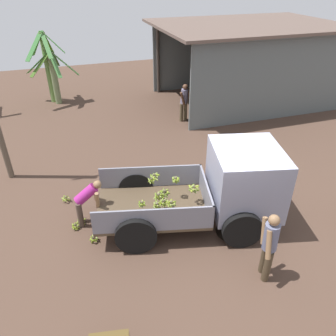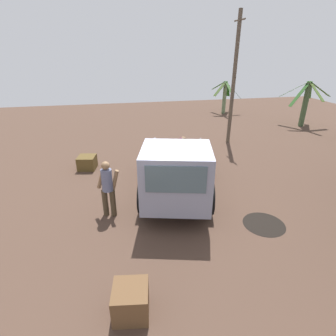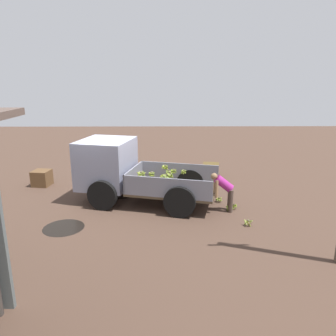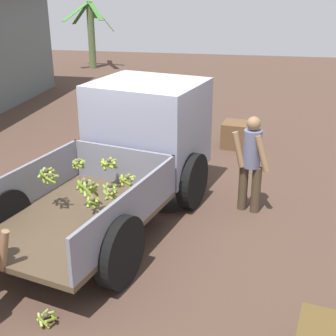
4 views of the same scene
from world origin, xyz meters
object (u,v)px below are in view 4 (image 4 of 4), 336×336
object	(u,v)px
banana_bunch_on_ground_1	(46,317)
wooden_crate_1	(236,135)
cargo_truck	(138,142)
person_foreground_visitor	(251,160)

from	to	relation	value
banana_bunch_on_ground_1	wooden_crate_1	world-z (taller)	wooden_crate_1
cargo_truck	banana_bunch_on_ground_1	world-z (taller)	cargo_truck
banana_bunch_on_ground_1	wooden_crate_1	bearing A→B (deg)	-15.60
banana_bunch_on_ground_1	person_foreground_visitor	bearing A→B (deg)	-33.51
cargo_truck	banana_bunch_on_ground_1	xyz separation A→B (m)	(-3.45, 0.27, -1.03)
person_foreground_visitor	wooden_crate_1	bearing A→B (deg)	-155.82
cargo_truck	wooden_crate_1	xyz separation A→B (m)	(3.28, -1.61, -0.83)
cargo_truck	person_foreground_visitor	bearing A→B (deg)	-77.43
banana_bunch_on_ground_1	wooden_crate_1	xyz separation A→B (m)	(6.73, -1.88, 0.20)
person_foreground_visitor	cargo_truck	bearing A→B (deg)	-73.72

